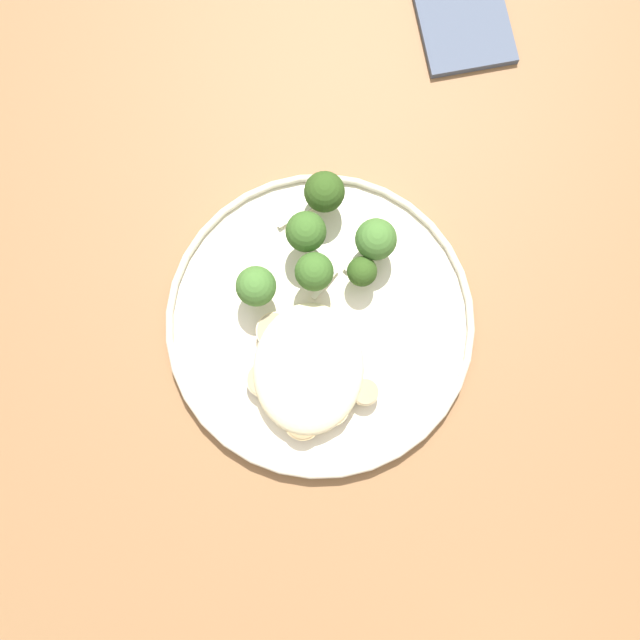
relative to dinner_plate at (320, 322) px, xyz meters
The scene contains 21 objects.
ground 0.75m from the dinner_plate, 106.21° to the left, with size 6.00×6.00×0.00m, color #665B51.
wooden_dining_table 0.10m from the dinner_plate, 106.21° to the left, with size 1.40×1.00×0.74m.
dinner_plate is the anchor object (origin of this frame).
noodle_bed 0.05m from the dinner_plate, behind, with size 0.12×0.10×0.03m.
seared_scallop_half_hidden 0.08m from the dinner_plate, 144.93° to the right, with size 0.02×0.02×0.01m.
seared_scallop_left_edge 0.05m from the dinner_plate, behind, with size 0.03×0.03×0.01m.
seared_scallop_tilted_round 0.08m from the dinner_plate, 169.80° to the right, with size 0.03×0.03×0.02m.
seared_scallop_tiny_bay 0.08m from the dinner_plate, 139.10° to the left, with size 0.03×0.03×0.01m.
seared_scallop_large_seared 0.10m from the dinner_plate, behind, with size 0.03×0.03×0.02m.
seared_scallop_center_golden 0.05m from the dinner_plate, 113.63° to the left, with size 0.03×0.03×0.02m.
seared_scallop_on_noodles 0.02m from the dinner_plate, 132.94° to the right, with size 0.03×0.03×0.02m.
broccoli_floret_center_pile 0.12m from the dinner_plate, ahead, with size 0.04×0.04×0.05m.
broccoli_floret_small_sprig 0.09m from the dinner_plate, 13.04° to the left, with size 0.04×0.04×0.06m.
broccoli_floret_left_leaning 0.05m from the dinner_plate, 11.20° to the left, with size 0.04×0.04×0.06m.
broccoli_floret_rear_charred 0.06m from the dinner_plate, 38.94° to the right, with size 0.03×0.03×0.04m.
broccoli_floret_beside_noodles 0.09m from the dinner_plate, 32.45° to the right, with size 0.04×0.04×0.05m.
broccoli_floret_front_edge 0.07m from the dinner_plate, 68.81° to the left, with size 0.04×0.04×0.05m.
onion_sliver_long_sliver 0.11m from the dinner_plate, 15.08° to the left, with size 0.04×0.01×0.00m, color silver.
onion_sliver_short_strip 0.08m from the dinner_plate, 28.22° to the right, with size 0.06×0.01×0.00m, color silver.
onion_sliver_pale_crescent 0.04m from the dinner_plate, ahead, with size 0.04×0.01×0.00m, color silver.
folded_napkin 0.36m from the dinner_plate, 19.68° to the right, with size 0.15×0.09×0.01m, color #4C566B.
Camera 1 is at (-0.10, -0.05, 1.43)m, focal length 41.17 mm.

